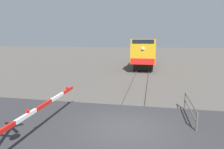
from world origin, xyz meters
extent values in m
plane|color=#514C47|center=(0.00, 0.00, 0.00)|extent=(160.00, 160.00, 0.00)
cube|color=#59544C|center=(-0.72, 0.00, 0.07)|extent=(0.08, 80.00, 0.15)
cube|color=#59544C|center=(0.72, 0.00, 0.07)|extent=(0.08, 80.00, 0.15)
cube|color=#2D2D30|center=(0.00, 0.00, 0.08)|extent=(36.00, 5.88, 0.16)
cube|color=black|center=(0.00, 17.37, 0.53)|extent=(2.30, 3.20, 1.05)
cube|color=black|center=(0.00, 25.31, 0.53)|extent=(2.30, 3.20, 1.05)
cube|color=#B28414|center=(0.00, 21.34, 2.17)|extent=(2.71, 14.45, 2.25)
cube|color=#B28414|center=(0.00, 15.51, 3.54)|extent=(2.65, 2.80, 0.49)
cube|color=black|center=(0.00, 14.08, 3.54)|extent=(2.30, 0.06, 0.39)
cube|color=red|center=(0.00, 14.07, 1.40)|extent=(2.57, 0.08, 0.64)
sphere|color=#F2EACC|center=(0.00, 14.06, 2.79)|extent=(0.36, 0.36, 0.36)
cube|color=red|center=(-3.32, -3.11, 1.18)|extent=(0.10, 1.22, 0.14)
cube|color=white|center=(-3.32, -1.89, 1.18)|extent=(0.10, 1.22, 0.14)
cube|color=red|center=(-3.32, -0.66, 1.18)|extent=(0.10, 1.22, 0.14)
cube|color=white|center=(-3.32, 0.56, 1.18)|extent=(0.10, 1.22, 0.14)
cube|color=red|center=(-3.32, 1.78, 1.18)|extent=(0.10, 1.22, 0.14)
sphere|color=red|center=(-3.32, -1.78, 1.32)|extent=(0.14, 0.14, 0.14)
sphere|color=red|center=(-3.32, 1.70, 1.32)|extent=(0.14, 0.14, 0.14)
cylinder|color=#4C4742|center=(2.85, 0.29, 0.47)|extent=(0.08, 0.08, 0.95)
cylinder|color=#4C4742|center=(2.85, 3.34, 0.47)|extent=(0.08, 0.08, 0.95)
cylinder|color=#4C4742|center=(2.85, 1.81, 0.91)|extent=(0.06, 3.05, 0.06)
cylinder|color=#4C4742|center=(2.85, 1.81, 0.52)|extent=(0.06, 3.05, 0.06)
camera|label=1|loc=(0.97, -7.97, 3.88)|focal=32.63mm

